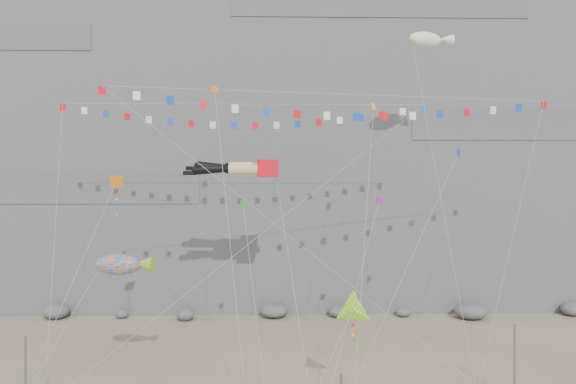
# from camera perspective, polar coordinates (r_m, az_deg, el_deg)

# --- Properties ---
(ground) EXTENTS (120.00, 120.00, 0.00)m
(ground) POSITION_cam_1_polar(r_m,az_deg,el_deg) (36.78, -1.42, -18.78)
(ground) COLOR tan
(ground) RESTS_ON ground
(cliff) EXTENTS (80.00, 28.00, 50.00)m
(cliff) POSITION_cam_1_polar(r_m,az_deg,el_deg) (67.85, -1.42, 11.57)
(cliff) COLOR slate
(cliff) RESTS_ON ground
(talus_boulders) EXTENTS (60.00, 3.00, 1.20)m
(talus_boulders) POSITION_cam_1_polar(r_m,az_deg,el_deg) (52.96, -1.41, -11.99)
(talus_boulders) COLOR slate
(talus_boulders) RESTS_ON ground
(anchor_pole_left) EXTENTS (0.12, 0.12, 4.27)m
(anchor_pole_left) POSITION_cam_1_polar(r_m,az_deg,el_deg) (34.24, -25.11, -16.59)
(anchor_pole_left) COLOR slate
(anchor_pole_left) RESTS_ON ground
(anchor_pole_right) EXTENTS (0.12, 0.12, 4.38)m
(anchor_pole_right) POSITION_cam_1_polar(r_m,az_deg,el_deg) (35.60, 22.02, -15.80)
(anchor_pole_right) COLOR slate
(anchor_pole_right) RESTS_ON ground
(legs_kite) EXTENTS (8.84, 16.85, 20.79)m
(legs_kite) POSITION_cam_1_polar(r_m,az_deg,el_deg) (42.09, -4.67, 2.39)
(legs_kite) COLOR red
(legs_kite) RESTS_ON ground
(flag_banner_upper) EXTENTS (28.01, 12.75, 24.69)m
(flag_banner_upper) POSITION_cam_1_polar(r_m,az_deg,el_deg) (44.18, -4.45, 8.86)
(flag_banner_upper) COLOR red
(flag_banner_upper) RESTS_ON ground
(flag_banner_lower) EXTENTS (30.16, 7.08, 20.82)m
(flag_banner_lower) POSITION_cam_1_polar(r_m,az_deg,el_deg) (38.25, 5.49, 9.83)
(flag_banner_lower) COLOR red
(flag_banner_lower) RESTS_ON ground
(harlequin_kite) EXTENTS (4.00, 9.60, 15.43)m
(harlequin_kite) POSITION_cam_1_polar(r_m,az_deg,el_deg) (39.98, -17.06, 0.90)
(harlequin_kite) COLOR red
(harlequin_kite) RESTS_ON ground
(fish_windsock) EXTENTS (6.59, 4.72, 9.46)m
(fish_windsock) POSITION_cam_1_polar(r_m,az_deg,el_deg) (35.71, -16.88, -7.07)
(fish_windsock) COLOR orange
(fish_windsock) RESTS_ON ground
(delta_kite) EXTENTS (4.71, 4.67, 7.77)m
(delta_kite) POSITION_cam_1_polar(r_m,az_deg,el_deg) (31.03, 6.62, -11.87)
(delta_kite) COLOR #E7B20B
(delta_kite) RESTS_ON ground
(blimp_windsock) EXTENTS (4.18, 12.38, 26.21)m
(blimp_windsock) POSITION_cam_1_polar(r_m,az_deg,el_deg) (47.40, 13.80, 14.75)
(blimp_windsock) COLOR white
(blimp_windsock) RESTS_ON ground
(small_kite_a) EXTENTS (3.80, 14.58, 24.08)m
(small_kite_a) POSITION_cam_1_polar(r_m,az_deg,el_deg) (42.76, -7.40, 9.79)
(small_kite_a) COLOR orange
(small_kite_a) RESTS_ON ground
(small_kite_b) EXTENTS (5.45, 10.90, 15.93)m
(small_kite_b) POSITION_cam_1_polar(r_m,az_deg,el_deg) (39.26, 9.16, -1.19)
(small_kite_b) COLOR purple
(small_kite_b) RESTS_ON ground
(small_kite_c) EXTENTS (2.38, 10.55, 14.98)m
(small_kite_c) POSITION_cam_1_polar(r_m,az_deg,el_deg) (37.71, -4.54, -1.58)
(small_kite_c) COLOR green
(small_kite_c) RESTS_ON ground
(small_kite_d) EXTENTS (3.85, 12.71, 21.93)m
(small_kite_d) POSITION_cam_1_polar(r_m,az_deg,el_deg) (41.91, 8.66, 8.02)
(small_kite_d) COLOR yellow
(small_kite_d) RESTS_ON ground
(small_kite_e) EXTENTS (9.16, 7.56, 18.06)m
(small_kite_e) POSITION_cam_1_polar(r_m,az_deg,el_deg) (38.38, 16.74, 3.42)
(small_kite_e) COLOR #1540BE
(small_kite_e) RESTS_ON ground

